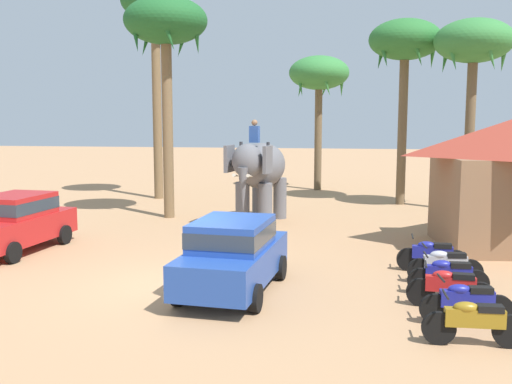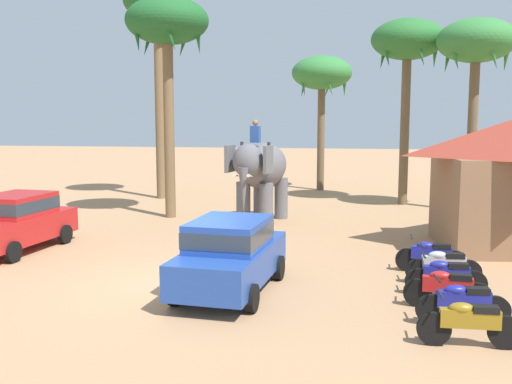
# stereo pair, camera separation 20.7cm
# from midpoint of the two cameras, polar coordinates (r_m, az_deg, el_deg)

# --- Properties ---
(ground_plane) EXTENTS (120.00, 120.00, 0.00)m
(ground_plane) POSITION_cam_midpoint_polar(r_m,az_deg,el_deg) (14.33, -6.84, -9.00)
(ground_plane) COLOR tan
(car_sedan_foreground) EXTENTS (2.18, 4.25, 1.70)m
(car_sedan_foreground) POSITION_cam_midpoint_polar(r_m,az_deg,el_deg) (13.56, -2.06, -5.84)
(car_sedan_foreground) COLOR #23479E
(car_sedan_foreground) RESTS_ON ground
(car_parked_far_side) EXTENTS (2.19, 4.25, 1.70)m
(car_parked_far_side) POSITION_cam_midpoint_polar(r_m,az_deg,el_deg) (19.04, -21.85, -2.52)
(car_parked_far_side) COLOR red
(car_parked_far_side) RESTS_ON ground
(elephant_with_mahout) EXTENTS (2.19, 4.00, 3.88)m
(elephant_with_mahout) POSITION_cam_midpoint_polar(r_m,az_deg,el_deg) (22.15, 0.73, 2.10)
(elephant_with_mahout) COLOR slate
(elephant_with_mahout) RESTS_ON ground
(motorcycle_nearest_camera) EXTENTS (1.80, 0.55, 0.94)m
(motorcycle_nearest_camera) POSITION_cam_midpoint_polar(r_m,az_deg,el_deg) (11.22, 20.38, -11.62)
(motorcycle_nearest_camera) COLOR black
(motorcycle_nearest_camera) RESTS_ON ground
(motorcycle_second_in_row) EXTENTS (1.80, 0.55, 0.94)m
(motorcycle_second_in_row) POSITION_cam_midpoint_polar(r_m,az_deg,el_deg) (12.28, 19.78, -9.94)
(motorcycle_second_in_row) COLOR black
(motorcycle_second_in_row) RESTS_ON ground
(motorcycle_mid_row) EXTENTS (1.80, 0.55, 0.94)m
(motorcycle_mid_row) POSITION_cam_midpoint_polar(r_m,az_deg,el_deg) (13.18, 18.37, -8.69)
(motorcycle_mid_row) COLOR black
(motorcycle_mid_row) RESTS_ON ground
(motorcycle_fourth_in_row) EXTENTS (1.80, 0.55, 0.94)m
(motorcycle_fourth_in_row) POSITION_cam_midpoint_polar(r_m,az_deg,el_deg) (14.09, 18.22, -7.65)
(motorcycle_fourth_in_row) COLOR black
(motorcycle_fourth_in_row) RESTS_ON ground
(motorcycle_far_in_row) EXTENTS (1.80, 0.55, 0.94)m
(motorcycle_far_in_row) POSITION_cam_midpoint_polar(r_m,az_deg,el_deg) (15.03, 17.99, -6.70)
(motorcycle_far_in_row) COLOR black
(motorcycle_far_in_row) RESTS_ON ground
(motorcycle_end_of_row) EXTENTS (1.80, 0.55, 0.94)m
(motorcycle_end_of_row) POSITION_cam_midpoint_polar(r_m,az_deg,el_deg) (16.01, 16.86, -5.81)
(motorcycle_end_of_row) COLOR black
(motorcycle_end_of_row) RESTS_ON ground
(palm_tree_behind_elephant) EXTENTS (3.20, 3.20, 10.27)m
(palm_tree_behind_elephant) POSITION_cam_midpoint_polar(r_m,az_deg,el_deg) (29.53, -9.26, 16.90)
(palm_tree_behind_elephant) COLOR brown
(palm_tree_behind_elephant) RESTS_ON ground
(palm_tree_near_hut) EXTENTS (3.20, 3.20, 7.97)m
(palm_tree_near_hut) POSITION_cam_midpoint_polar(r_m,az_deg,el_deg) (26.49, 20.64, 13.02)
(palm_tree_near_hut) COLOR brown
(palm_tree_near_hut) RESTS_ON ground
(palm_tree_left_of_road) EXTENTS (3.20, 3.20, 8.26)m
(palm_tree_left_of_road) POSITION_cam_midpoint_polar(r_m,az_deg,el_deg) (27.75, 14.58, 13.54)
(palm_tree_left_of_road) COLOR brown
(palm_tree_left_of_road) RESTS_ON ground
(palm_tree_far_back) EXTENTS (3.20, 3.20, 8.53)m
(palm_tree_far_back) POSITION_cam_midpoint_polar(r_m,az_deg,el_deg) (23.75, -8.29, 15.39)
(palm_tree_far_back) COLOR brown
(palm_tree_far_back) RESTS_ON ground
(palm_tree_leaning_seaward) EXTENTS (3.20, 3.20, 7.18)m
(palm_tree_leaning_seaward) POSITION_cam_midpoint_polar(r_m,az_deg,el_deg) (32.23, 6.54, 11.03)
(palm_tree_leaning_seaward) COLOR brown
(palm_tree_leaning_seaward) RESTS_ON ground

